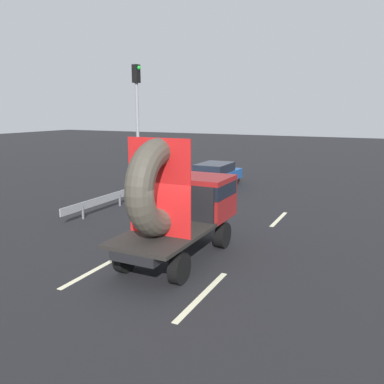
% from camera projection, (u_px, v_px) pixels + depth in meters
% --- Properties ---
extents(ground_plane, '(120.00, 120.00, 0.00)m').
position_uv_depth(ground_plane, '(158.00, 268.00, 11.17)').
color(ground_plane, black).
extents(flatbed_truck, '(2.02, 4.82, 3.70)m').
position_uv_depth(flatbed_truck, '(181.00, 201.00, 11.69)').
color(flatbed_truck, black).
rests_on(flatbed_truck, ground_plane).
extents(distant_sedan, '(1.85, 4.31, 1.41)m').
position_uv_depth(distant_sedan, '(215.00, 174.00, 22.70)').
color(distant_sedan, black).
rests_on(distant_sedan, ground_plane).
extents(traffic_light, '(0.42, 0.36, 6.67)m').
position_uv_depth(traffic_light, '(137.00, 112.00, 20.37)').
color(traffic_light, gray).
rests_on(traffic_light, ground_plane).
extents(guardrail, '(0.10, 10.08, 0.71)m').
position_uv_depth(guardrail, '(135.00, 190.00, 19.39)').
color(guardrail, gray).
rests_on(guardrail, ground_plane).
extents(lane_dash_left_near, '(0.16, 2.36, 0.01)m').
position_uv_depth(lane_dash_left_near, '(90.00, 272.00, 10.83)').
color(lane_dash_left_near, beige).
rests_on(lane_dash_left_near, ground_plane).
extents(lane_dash_left_far, '(0.16, 2.08, 0.01)m').
position_uv_depth(lane_dash_left_far, '(210.00, 207.00, 18.13)').
color(lane_dash_left_far, beige).
rests_on(lane_dash_left_far, ground_plane).
extents(lane_dash_right_near, '(0.16, 2.88, 0.01)m').
position_uv_depth(lane_dash_right_near, '(203.00, 295.00, 9.50)').
color(lane_dash_right_near, beige).
rests_on(lane_dash_right_near, ground_plane).
extents(lane_dash_right_far, '(0.16, 2.40, 0.01)m').
position_uv_depth(lane_dash_right_far, '(279.00, 219.00, 16.13)').
color(lane_dash_right_far, beige).
rests_on(lane_dash_right_far, ground_plane).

